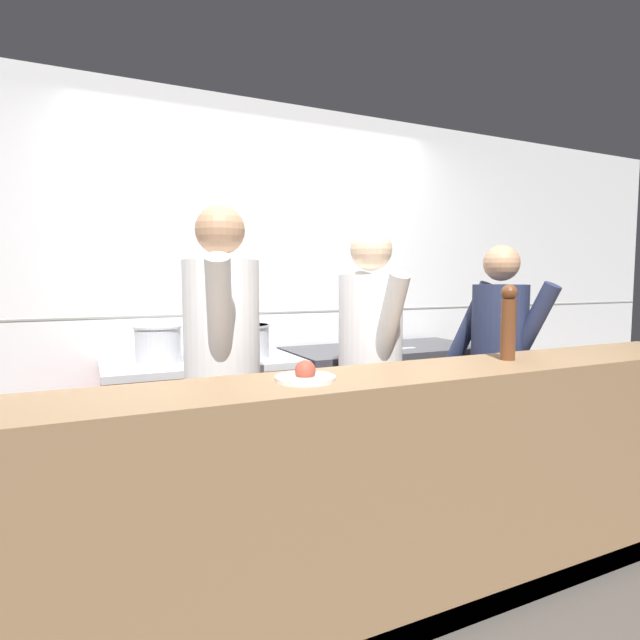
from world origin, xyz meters
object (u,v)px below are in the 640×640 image
pepper_mill (508,321)px  chef_line (499,364)px  chefs_knife (387,349)px  sauce_pot (244,340)px  chef_head_cook (222,370)px  plated_dish_main (305,376)px  stock_pot (158,343)px  oven_range (203,434)px  chef_sous (370,368)px  mixing_bowl_steel (372,340)px

pepper_mill → chef_line: chef_line is taller
chefs_knife → pepper_mill: bearing=-92.4°
sauce_pot → chefs_knife: 0.98m
pepper_mill → chef_head_cook: (-1.21, 0.57, -0.23)m
plated_dish_main → chef_head_cook: chef_head_cook is taller
sauce_pot → pepper_mill: bearing=-52.2°
chef_head_cook → chef_line: 1.65m
pepper_mill → stock_pot: bearing=139.3°
oven_range → chef_head_cook: bearing=-93.3°
stock_pot → chef_sous: bearing=-35.1°
chefs_knife → chef_sous: bearing=-129.8°
stock_pot → sauce_pot: stock_pot is taller
chef_line → sauce_pot: bearing=134.0°
oven_range → sauce_pot: 0.62m
stock_pot → chef_line: size_ratio=0.17×
plated_dish_main → pepper_mill: pepper_mill is taller
mixing_bowl_steel → chef_head_cook: chef_head_cook is taller
mixing_bowl_steel → chef_sous: chef_sous is taller
stock_pot → chefs_knife: bearing=-4.8°
chefs_knife → chef_line: bearing=-57.5°
mixing_bowl_steel → pepper_mill: 1.26m
chef_line → mixing_bowl_steel: bearing=100.7°
chef_head_cook → stock_pot: bearing=123.5°
oven_range → pepper_mill: (1.17, -1.23, 0.73)m
stock_pot → chef_head_cook: chef_head_cook is taller
mixing_bowl_steel → pepper_mill: (-0.01, -1.24, 0.23)m
chefs_knife → chef_sous: chef_sous is taller
chef_sous → pepper_mill: bearing=-45.6°
plated_dish_main → chef_sous: 0.85m
chefs_knife → pepper_mill: 1.13m
stock_pot → plated_dish_main: 1.31m
chef_line → pepper_mill: bearing=-150.4°
chef_sous → chefs_knife: bearing=55.4°
chef_head_cook → chef_sous: size_ratio=1.05×
chefs_knife → pepper_mill: size_ratio=1.09×
pepper_mill → chef_line: (0.43, 0.49, -0.31)m
chef_head_cook → sauce_pot: bearing=81.2°
mixing_bowl_steel → plated_dish_main: 1.66m
mixing_bowl_steel → chef_sous: 0.84m
sauce_pot → chef_line: size_ratio=0.20×
chefs_knife → plated_dish_main: (-1.10, -1.14, 0.11)m
mixing_bowl_steel → plated_dish_main: size_ratio=1.21×
chef_sous → oven_range: bearing=141.8°
mixing_bowl_steel → plated_dish_main: plated_dish_main is taller
plated_dish_main → pepper_mill: 1.06m
stock_pot → mixing_bowl_steel: bearing=0.6°
sauce_pot → chef_sous: size_ratio=0.19×
mixing_bowl_steel → chefs_knife: (0.03, -0.14, -0.05)m
chef_head_cook → chefs_knife: bearing=39.1°
oven_range → chef_sous: bearing=-43.4°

